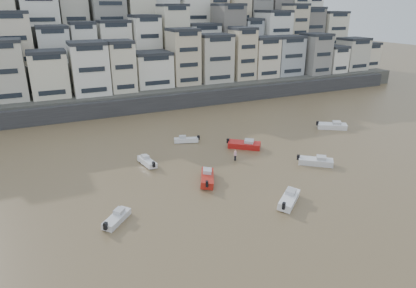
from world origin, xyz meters
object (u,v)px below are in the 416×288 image
boat_j (117,217)px  boat_a (289,198)px  boat_c (207,177)px  boat_h (186,139)px  boat_g (332,125)px  boat_f (147,161)px  boat_b (316,160)px  boat_e (244,144)px  person_pink (235,155)px

boat_j → boat_a: size_ratio=0.83×
boat_c → boat_h: (3.22, 15.89, -0.15)m
boat_g → boat_j: (-45.71, -15.75, -0.21)m
boat_f → boat_b: 25.85m
boat_e → boat_b: size_ratio=1.07×
boat_a → boat_h: boat_a is taller
boat_e → boat_a: bearing=-65.0°
boat_b → boat_h: (-14.33, 17.61, -0.13)m
boat_c → boat_b: bearing=-70.3°
boat_f → person_pink: 13.73m
boat_j → person_pink: person_pink is taller
boat_b → boat_a: 13.50m
boat_g → person_pink: size_ratio=3.50×
boat_c → boat_h: boat_c is taller
boat_g → boat_j: size_ratio=1.33×
boat_e → boat_a: boat_e is taller
boat_j → boat_a: boat_a is taller
boat_f → boat_j: (-7.66, -14.18, -0.02)m
boat_g → boat_j: boat_g is taller
boat_j → boat_a: 20.72m
boat_e → person_pink: size_ratio=3.44×
boat_g → boat_a: bearing=-109.8°
boat_b → boat_g: bearing=79.2°
boat_f → boat_c: 10.94m
boat_g → person_pink: (-25.00, -5.79, 0.04)m
person_pink → boat_j: bearing=-154.3°
boat_b → boat_h: boat_b is taller
boat_c → boat_j: size_ratio=1.26×
boat_c → boat_h: bearing=13.8°
boat_g → boat_b: bearing=-108.0°
boat_b → boat_c: bearing=-146.9°
boat_e → boat_c: (-11.12, -8.96, -0.03)m
boat_f → boat_g: 38.09m
boat_f → boat_b: size_ratio=0.85×
boat_b → boat_j: size_ratio=1.22×
person_pink → boat_b: bearing=-32.9°
boat_b → boat_h: 22.70m
person_pink → boat_e: bearing=45.2°
boat_f → boat_b: bearing=-124.3°
boat_a → boat_h: size_ratio=1.18×
boat_h → person_pink: person_pink is taller
boat_j → boat_g: bearing=-27.5°
boat_e → boat_a: 19.17m
boat_h → person_pink: size_ratio=2.68×
boat_e → boat_g: boat_g is taller
boat_h → boat_e: bearing=156.5°
boat_b → boat_g: boat_g is taller
boat_h → person_pink: (3.96, -10.90, 0.23)m
boat_a → boat_h: bearing=58.1°
boat_f → boat_c: (5.88, -9.22, 0.14)m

